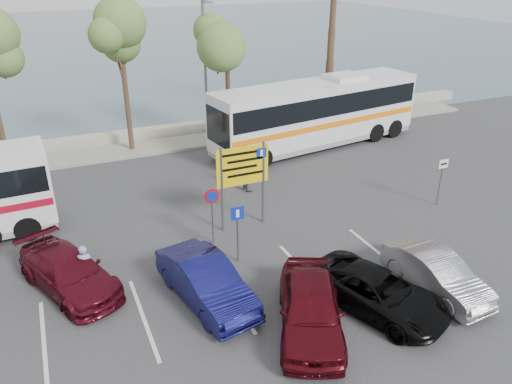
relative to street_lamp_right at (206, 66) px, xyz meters
name	(u,v)px	position (x,y,z in m)	size (l,w,h in m)	color
ground	(252,271)	(-3.00, -13.52, -4.60)	(120.00, 120.00, 0.00)	#333335
kerb_strip	(158,146)	(-3.00, 0.48, -4.52)	(44.00, 2.40, 0.15)	gray
seawall	(150,133)	(-3.00, 2.48, -4.30)	(48.00, 0.80, 0.60)	tan
sea	(77,40)	(-3.00, 46.48, -4.59)	(140.00, 140.00, 0.00)	#45616E
tree_mid	(119,32)	(-4.50, 0.48, 2.06)	(3.20, 3.20, 8.00)	#382619
tree_right	(227,35)	(1.50, 0.48, 1.57)	(3.20, 3.20, 7.40)	#382619
street_lamp_right	(206,66)	(0.00, 0.00, 0.00)	(0.45, 1.15, 8.01)	slate
direction_sign	(243,172)	(-2.00, -10.32, -2.17)	(2.20, 0.12, 3.60)	slate
sign_no_stop	(212,207)	(-3.60, -11.13, -3.02)	(0.60, 0.08, 2.35)	slate
sign_parking	(238,226)	(-3.20, -12.73, -3.13)	(0.50, 0.07, 2.25)	slate
sign_taxi	(441,176)	(6.80, -12.03, -3.18)	(0.50, 0.07, 2.20)	slate
lane_markings	(232,294)	(-4.14, -14.52, -4.60)	(12.02, 4.20, 0.01)	silver
coach_bus_right	(317,116)	(5.63, -3.02, -2.73)	(13.21, 4.60, 4.03)	silver
car_blue	(206,281)	(-5.00, -14.47, -3.86)	(1.56, 4.47, 1.47)	#10114F
car_maroon	(69,272)	(-9.00, -12.02, -3.93)	(1.87, 4.60, 1.34)	#530D1A
car_red	(311,307)	(-2.60, -17.02, -3.82)	(1.85, 4.59, 1.56)	#4D0B12
suv_black	(377,292)	(-0.20, -17.02, -3.96)	(2.11, 4.59, 1.27)	black
car_silver_b	(437,273)	(2.20, -17.02, -3.93)	(1.41, 4.04, 1.33)	gray
pedestrian_near	(85,267)	(-8.47, -12.14, -3.79)	(0.59, 0.39, 1.62)	#7F91BA
pedestrian_far	(248,173)	(-0.41, -7.02, -3.74)	(0.84, 0.65, 1.72)	#373952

